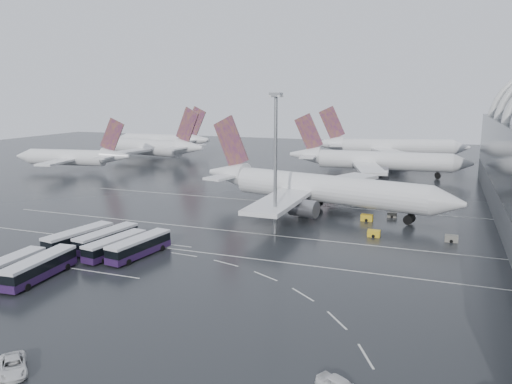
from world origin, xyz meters
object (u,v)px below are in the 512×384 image
(floodlight_mast, at_px, (276,147))
(gse_cart_belly_e, at_px, (367,218))
(bus_row_near_a, at_px, (79,238))
(bus_row_far_a, at_px, (7,269))
(jet_remote_mid, at_px, (153,148))
(bus_row_near_b, at_px, (107,239))
(airliner_gate_c, at_px, (389,147))
(van_curve_a, at_px, (13,366))
(airliner_main, at_px, (316,189))
(bus_row_near_d, at_px, (139,246))
(bus_row_near_c, at_px, (115,246))
(gse_cart_belly_d, at_px, (451,239))
(bus_row_far_b, at_px, (39,267))
(gse_cart_belly_a, at_px, (374,233))
(gse_cart_belly_b, at_px, (392,215))
(airliner_gate_b, at_px, (374,161))
(jet_remote_far, at_px, (162,141))
(jet_remote_west, at_px, (74,158))

(floodlight_mast, xyz_separation_m, gse_cart_belly_e, (15.01, 16.03, -15.98))
(bus_row_near_a, relative_size, bus_row_far_a, 1.06)
(jet_remote_mid, distance_m, floodlight_mast, 111.27)
(bus_row_near_a, bearing_deg, bus_row_near_b, -60.11)
(airliner_gate_c, bearing_deg, van_curve_a, -112.13)
(airliner_main, relative_size, jet_remote_mid, 1.25)
(bus_row_near_d, bearing_deg, jet_remote_mid, 38.73)
(bus_row_near_c, height_order, bus_row_near_d, bus_row_near_d)
(airliner_gate_c, bearing_deg, bus_row_near_b, -120.35)
(bus_row_near_b, distance_m, gse_cart_belly_e, 52.63)
(gse_cart_belly_e, bearing_deg, bus_row_near_d, -130.56)
(bus_row_near_c, bearing_deg, bus_row_far_a, 160.59)
(bus_row_near_b, xyz_separation_m, gse_cart_belly_d, (55.83, 25.02, -1.12))
(bus_row_far_a, relative_size, gse_cart_belly_d, 5.68)
(bus_row_far_b, bearing_deg, gse_cart_belly_a, -51.33)
(airliner_main, height_order, bus_row_near_c, airliner_main)
(jet_remote_mid, bearing_deg, bus_row_near_a, 124.48)
(bus_row_near_d, relative_size, gse_cart_belly_a, 5.69)
(gse_cart_belly_b, bearing_deg, bus_row_near_a, -139.34)
(bus_row_far_a, bearing_deg, gse_cart_belly_e, -41.51)
(airliner_main, relative_size, bus_row_far_b, 4.63)
(airliner_gate_b, xyz_separation_m, jet_remote_far, (-96.90, 30.78, 0.41))
(bus_row_near_d, relative_size, van_curve_a, 2.55)
(airliner_gate_c, bearing_deg, gse_cart_belly_a, -101.69)
(bus_row_near_a, bearing_deg, bus_row_far_a, -168.73)
(jet_remote_mid, bearing_deg, gse_cart_belly_b, 157.59)
(bus_row_near_a, distance_m, gse_cart_belly_b, 63.92)
(gse_cart_belly_d, bearing_deg, bus_row_near_c, -151.95)
(jet_remote_mid, xyz_separation_m, bus_row_far_a, (48.55, -116.18, -3.82))
(bus_row_near_a, bearing_deg, jet_remote_mid, 35.01)
(airliner_gate_b, xyz_separation_m, gse_cart_belly_a, (9.38, -70.50, -4.37))
(bus_row_far_a, height_order, gse_cart_belly_b, bus_row_far_a)
(bus_row_far_a, bearing_deg, airliner_gate_c, -15.81)
(bus_row_near_c, height_order, van_curve_a, bus_row_near_c)
(airliner_main, relative_size, gse_cart_belly_e, 25.15)
(jet_remote_far, distance_m, bus_row_near_a, 139.75)
(jet_remote_west, bearing_deg, gse_cart_belly_b, 156.12)
(gse_cart_belly_a, bearing_deg, bus_row_far_b, -137.25)
(airliner_main, distance_m, airliner_gate_b, 54.78)
(airliner_gate_b, bearing_deg, bus_row_near_a, -115.28)
(airliner_gate_b, bearing_deg, airliner_main, -100.01)
(airliner_gate_b, distance_m, bus_row_far_b, 114.35)
(airliner_gate_c, height_order, gse_cart_belly_e, airliner_gate_c)
(bus_row_near_b, xyz_separation_m, gse_cart_belly_b, (43.98, 39.96, -1.20))
(bus_row_near_d, distance_m, bus_row_far_a, 19.62)
(bus_row_near_d, bearing_deg, airliner_gate_b, -6.94)
(airliner_gate_c, height_order, jet_remote_mid, airliner_gate_c)
(airliner_gate_b, bearing_deg, bus_row_far_b, -110.59)
(bus_row_far_a, height_order, gse_cart_belly_a, bus_row_far_a)
(bus_row_near_c, bearing_deg, bus_row_near_d, -69.42)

